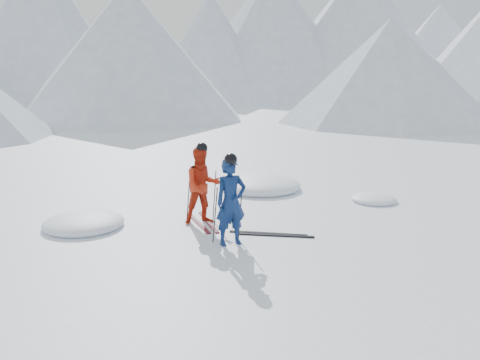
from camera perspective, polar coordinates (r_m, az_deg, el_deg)
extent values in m
plane|color=white|center=(11.64, 9.85, -5.37)|extent=(160.00, 160.00, 0.00)
cone|color=#B2BCD1|center=(51.34, -21.35, 15.83)|extent=(23.96, 23.96, 14.35)
cone|color=#B2BCD1|center=(61.54, -13.62, 14.52)|extent=(17.69, 17.69, 11.93)
cone|color=#B2BCD1|center=(54.48, -3.24, 14.56)|extent=(19.63, 19.63, 10.85)
cone|color=#B2BCD1|center=(58.80, 3.54, 16.02)|extent=(23.31, 23.31, 14.15)
cone|color=#B2BCD1|center=(60.91, 13.14, 15.96)|extent=(28.94, 28.94, 14.88)
cone|color=silver|center=(66.34, 21.26, 13.37)|extent=(24.45, 24.45, 10.76)
cone|color=#B2BCD1|center=(34.33, 16.22, 11.62)|extent=(14.00, 14.00, 6.50)
cone|color=#B2BCD1|center=(36.23, -12.35, 13.83)|extent=(16.00, 16.00, 9.00)
imported|color=#0D214F|center=(10.24, -1.03, -2.49)|extent=(0.72, 0.55, 1.78)
imported|color=red|center=(11.66, -4.23, -0.63)|extent=(0.94, 0.77, 1.78)
cylinder|color=black|center=(10.41, -2.81, -3.94)|extent=(0.12, 0.08, 1.18)
cylinder|color=black|center=(10.60, 0.04, -3.62)|extent=(0.12, 0.07, 1.18)
cylinder|color=black|center=(11.94, -5.81, -1.82)|extent=(0.12, 0.09, 1.18)
cylinder|color=black|center=(11.92, -2.89, -1.79)|extent=(0.12, 0.08, 1.19)
cube|color=black|center=(11.88, -4.74, -4.77)|extent=(0.34, 1.69, 0.03)
cube|color=black|center=(11.91, -3.59, -4.71)|extent=(0.23, 1.70, 0.03)
cube|color=black|center=(11.10, 3.19, -6.01)|extent=(1.60, 0.74, 0.03)
cube|color=black|center=(10.99, 3.90, -6.21)|extent=(1.62, 0.69, 0.03)
ellipsoid|color=white|center=(12.12, -17.13, -5.02)|extent=(1.82, 1.82, 0.40)
ellipsoid|color=white|center=(14.21, 14.82, -2.31)|extent=(1.21, 1.21, 0.27)
ellipsoid|color=white|center=(15.12, 2.35, -1.00)|extent=(2.37, 2.37, 0.52)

